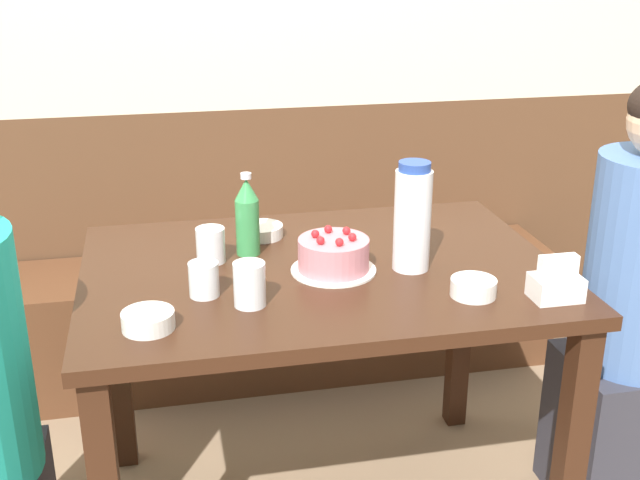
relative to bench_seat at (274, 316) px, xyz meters
name	(u,v)px	position (x,y,z in m)	size (l,w,h in m)	color
back_wall	(258,20)	(0.00, 0.22, 1.03)	(4.80, 0.04, 2.50)	brown
bench_seat	(274,316)	(0.00, 0.00, 0.00)	(2.06, 0.38, 0.43)	#56331E
dining_table	(320,305)	(0.00, -0.83, 0.43)	(1.17, 0.82, 0.76)	#381E11
birthday_cake	(334,255)	(0.03, -0.87, 0.58)	(0.21, 0.21, 0.10)	white
water_pitcher	(412,217)	(0.22, -0.89, 0.67)	(0.09, 0.09, 0.27)	white
soju_bottle	(247,216)	(-0.16, -0.71, 0.64)	(0.06, 0.06, 0.22)	#388E4C
napkin_holder	(556,283)	(0.48, -1.12, 0.58)	(0.11, 0.08, 0.11)	white
bowl_soup_white	(473,287)	(0.31, -1.07, 0.56)	(0.11, 0.11, 0.04)	white
bowl_rice_small	(148,320)	(-0.42, -1.09, 0.56)	(0.11, 0.11, 0.04)	white
bowl_side_dish	(262,231)	(-0.11, -0.60, 0.56)	(0.12, 0.12, 0.03)	white
glass_water_tall	(204,279)	(-0.29, -0.94, 0.58)	(0.07, 0.07, 0.08)	silver
glass_tumbler_short	(211,245)	(-0.26, -0.74, 0.59)	(0.07, 0.07, 0.09)	silver
glass_shot_small	(250,284)	(-0.20, -1.02, 0.59)	(0.07, 0.07, 0.10)	silver
person_teal_shirt	(637,319)	(0.84, -0.93, 0.36)	(0.34, 0.30, 1.21)	#33333D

